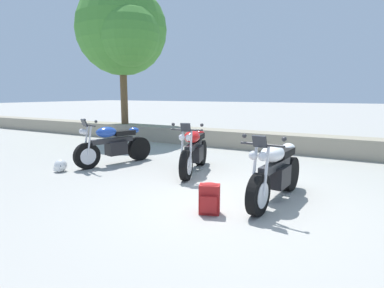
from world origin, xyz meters
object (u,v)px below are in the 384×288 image
(motorcycle_blue_near_left, at_px, (113,145))
(leafy_tree_far_left, at_px, (123,31))
(rider_helmet, at_px, (60,166))
(rider_backpack, at_px, (209,198))
(motorcycle_red_centre, at_px, (194,151))
(motorcycle_white_far_right, at_px, (275,173))

(motorcycle_blue_near_left, distance_m, leafy_tree_far_left, 6.00)
(rider_helmet, bearing_deg, motorcycle_blue_near_left, 63.70)
(rider_backpack, bearing_deg, leafy_tree_far_left, 138.69)
(rider_backpack, bearing_deg, motorcycle_red_centre, 123.74)
(motorcycle_blue_near_left, distance_m, motorcycle_red_centre, 2.14)
(motorcycle_blue_near_left, distance_m, rider_helmet, 1.31)
(motorcycle_red_centre, xyz_separation_m, rider_backpack, (1.37, -2.05, -0.24))
(rider_backpack, relative_size, rider_helmet, 1.68)
(motorcycle_red_centre, bearing_deg, rider_helmet, -151.85)
(rider_backpack, bearing_deg, rider_helmet, 171.32)
(motorcycle_white_far_right, bearing_deg, motorcycle_blue_near_left, 169.67)
(motorcycle_blue_near_left, relative_size, leafy_tree_far_left, 0.37)
(motorcycle_white_far_right, xyz_separation_m, rider_backpack, (-0.71, -0.99, -0.24))
(motorcycle_white_far_right, bearing_deg, motorcycle_red_centre, 152.95)
(motorcycle_blue_near_left, xyz_separation_m, motorcycle_white_far_right, (4.19, -0.76, 0.00))
(motorcycle_white_far_right, relative_size, rider_helmet, 7.38)
(motorcycle_blue_near_left, bearing_deg, motorcycle_white_far_right, -10.33)
(motorcycle_blue_near_left, bearing_deg, leafy_tree_far_left, 126.80)
(motorcycle_white_far_right, xyz_separation_m, rider_helmet, (-4.75, -0.37, -0.35))
(motorcycle_red_centre, height_order, motorcycle_white_far_right, same)
(motorcycle_red_centre, bearing_deg, rider_backpack, -56.26)
(leafy_tree_far_left, bearing_deg, motorcycle_white_far_right, -33.04)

